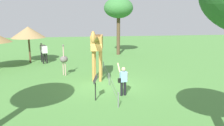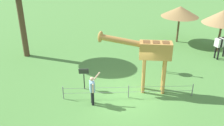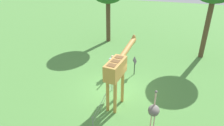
# 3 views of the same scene
# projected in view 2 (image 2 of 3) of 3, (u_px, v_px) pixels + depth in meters

# --- Properties ---
(ground_plane) EXTENTS (60.00, 60.00, 0.00)m
(ground_plane) POSITION_uv_depth(u_px,v_px,m) (128.00, 96.00, 13.92)
(ground_plane) COLOR #4C843D
(giraffe) EXTENTS (3.99, 1.04, 3.48)m
(giraffe) POSITION_uv_depth(u_px,v_px,m) (149.00, 53.00, 13.46)
(giraffe) COLOR #BC8942
(giraffe) RESTS_ON ground_plane
(visitor) EXTENTS (0.61, 0.57, 1.74)m
(visitor) POSITION_uv_depth(u_px,v_px,m) (92.00, 89.00, 12.89)
(visitor) COLOR black
(visitor) RESTS_ON ground_plane
(zebra) EXTENTS (1.80, 0.89, 1.66)m
(zebra) POSITION_uv_depth(u_px,v_px,m) (224.00, 43.00, 18.12)
(zebra) COLOR black
(zebra) RESTS_ON ground_plane
(ostrich) EXTENTS (0.70, 0.56, 2.25)m
(ostrich) POSITION_uv_depth(u_px,v_px,m) (166.00, 56.00, 16.04)
(ostrich) COLOR #CC9E93
(ostrich) RESTS_ON ground_plane
(shade_hut_near) EXTENTS (3.06, 3.06, 3.03)m
(shade_hut_near) POSITION_uv_depth(u_px,v_px,m) (180.00, 11.00, 20.57)
(shade_hut_near) COLOR brown
(shade_hut_near) RESTS_ON ground_plane
(shade_hut_far) EXTENTS (2.94, 2.94, 3.23)m
(shade_hut_far) POSITION_uv_depth(u_px,v_px,m) (223.00, 17.00, 18.58)
(shade_hut_far) COLOR brown
(shade_hut_far) RESTS_ON ground_plane
(info_sign) EXTENTS (0.56, 0.21, 1.32)m
(info_sign) POSITION_uv_depth(u_px,v_px,m) (84.00, 74.00, 14.24)
(info_sign) COLOR black
(info_sign) RESTS_ON ground_plane
(wire_fence) EXTENTS (7.05, 0.05, 0.75)m
(wire_fence) POSITION_uv_depth(u_px,v_px,m) (129.00, 91.00, 13.65)
(wire_fence) COLOR slate
(wire_fence) RESTS_ON ground_plane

